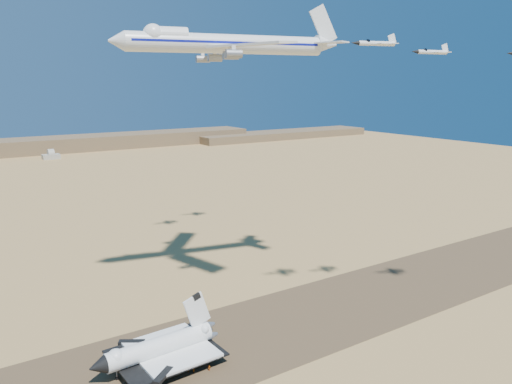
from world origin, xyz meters
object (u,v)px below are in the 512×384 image
crew_b (188,369)px  chase_jet_e (230,52)px  crew_a (194,370)px  chase_jet_b (432,52)px  chase_jet_a (376,43)px  chase_jet_d (197,42)px  shuttle (159,349)px  carrier_747 (221,44)px  crew_c (209,368)px

crew_b → chase_jet_e: 168.24m
crew_a → chase_jet_b: bearing=-97.9°
chase_jet_a → chase_jet_e: chase_jet_e is taller
crew_b → chase_jet_d: (54.73, 96.94, 104.51)m
chase_jet_a → chase_jet_d: chase_jet_d is taller
shuttle → chase_jet_b: 130.88m
chase_jet_a → chase_jet_e: (13.58, 116.01, 3.17)m
crew_b → chase_jet_a: chase_jet_a is taller
chase_jet_d → chase_jet_a: bearing=-77.8°
chase_jet_d → carrier_747: bearing=-101.4°
carrier_747 → crew_c: (-32.16, -46.71, -99.95)m
shuttle → crew_c: shuttle is taller
crew_a → shuttle: bearing=37.2°
crew_c → crew_b: bearing=12.2°
carrier_747 → crew_a: carrier_747 is taller
chase_jet_e → chase_jet_d: bearing=-136.9°
crew_c → chase_jet_a: 115.12m
crew_a → chase_jet_d: bearing=-27.6°
crew_b → crew_c: size_ratio=1.01×
crew_b → chase_jet_d: bearing=-59.9°
chase_jet_a → crew_c: bearing=-168.5°
crew_b → chase_jet_d: 152.69m
chase_jet_b → chase_jet_d: bearing=118.3°
crew_a → chase_jet_e: (78.18, 109.61, 101.20)m
chase_jet_b → chase_jet_d: 115.75m
crew_a → crew_b: 1.85m
crew_b → crew_a: bearing=-163.3°
crew_a → crew_c: crew_c is taller
shuttle → chase_jet_b: (91.25, -22.81, 91.02)m
carrier_747 → crew_c: size_ratio=51.66×
chase_jet_d → shuttle: bearing=-118.3°
carrier_747 → chase_jet_e: bearing=69.5°
crew_b → chase_jet_b: 129.03m
shuttle → chase_jet_a: size_ratio=2.63×
crew_c → chase_jet_b: 124.99m
shuttle → chase_jet_a: bearing=-15.5°
carrier_747 → crew_b: carrier_747 is taller
carrier_747 → chase_jet_a: 58.55m
shuttle → crew_a: bearing=-56.5°
carrier_747 → crew_b: size_ratio=51.34×
shuttle → chase_jet_d: (60.54, 88.44, 99.90)m
crew_c → chase_jet_a: size_ratio=0.11×
chase_jet_b → carrier_747: bearing=142.2°
shuttle → chase_jet_d: chase_jet_d is taller
carrier_747 → shuttle: bearing=-128.9°
shuttle → chase_jet_d: 146.52m
crew_c → carrier_747: bearing=-84.9°
crew_b → shuttle: bearing=4.0°
crew_c → chase_jet_e: chase_jet_e is taller
carrier_747 → crew_a: (-36.57, -44.97, -99.96)m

